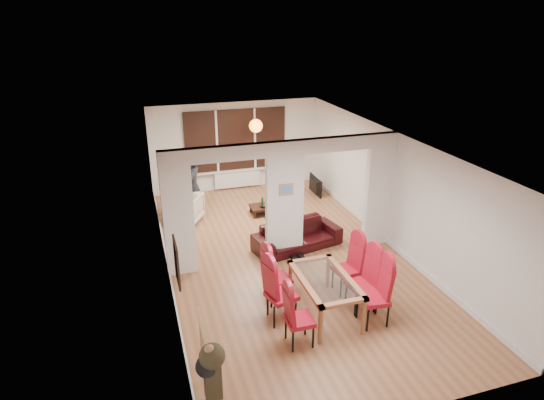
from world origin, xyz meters
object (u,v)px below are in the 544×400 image
sofa (297,236)px  coffee_table (270,209)px  dining_chair_lb (282,291)px  armchair (184,209)px  television (313,186)px  bowl (265,206)px  dining_table (325,296)px  person (194,186)px  dining_chair_ra (374,294)px  bottle (262,202)px  dining_chair_la (300,316)px  dining_chair_rc (346,266)px  dining_chair_lc (278,275)px  dining_chair_rb (362,281)px

sofa → coffee_table: sofa is taller
dining_chair_lb → armchair: dining_chair_lb is taller
television → bowl: 2.07m
dining_table → person: bearing=107.5°
dining_chair_ra → bottle: (-0.53, 4.92, -0.21)m
dining_chair_la → sofa: dining_chair_la is taller
dining_chair_ra → sofa: dining_chair_ra is taller
coffee_table → bowl: (-0.17, -0.09, 0.15)m
dining_chair_ra → armchair: size_ratio=1.41×
dining_chair_rc → sofa: dining_chair_rc is taller
dining_chair_lc → bottle: 3.91m
dining_chair_rc → dining_chair_rb: bearing=-98.0°
dining_chair_lb → bowl: dining_chair_lb is taller
dining_chair_rc → sofa: 1.97m
person → coffee_table: bearing=95.8°
dining_table → dining_chair_rb: (0.67, -0.05, 0.21)m
dining_chair_lc → dining_chair_lb: bearing=-109.7°
dining_chair_rb → bowl: bearing=88.1°
armchair → person: 0.64m
dining_table → dining_chair_ra: (0.68, -0.48, 0.21)m
bottle → bowl: (0.05, -0.05, -0.10)m
armchair → dining_chair_rb: bearing=-30.5°
bowl → sofa: bearing=-84.2°
dining_table → television: dining_table is taller
dining_table → coffee_table: dining_table is taller
coffee_table → bottle: 0.33m
dining_chair_rb → armchair: bearing=110.6°
sofa → television: bearing=50.3°
dining_chair_lb → armchair: (-1.08, 4.52, -0.21)m
dining_chair_lb → bottle: bearing=63.1°
person → coffee_table: size_ratio=1.61×
dining_chair_ra → bowl: (-0.48, 4.87, -0.31)m
armchair → television: armchair is taller
dining_chair_lb → bottle: size_ratio=4.46×
person → television: bearing=117.2°
dining_chair_rc → armchair: 4.78m
dining_table → bowl: 4.39m
dining_chair_lc → dining_chair_ra: (1.34, -1.10, 0.04)m
bottle → television: bearing=28.9°
dining_table → bottle: (0.15, 4.43, 0.00)m
dining_chair_ra → bowl: 4.90m
dining_chair_rb → coffee_table: bearing=85.9°
dining_chair_lb → coffee_table: bearing=60.7°
dining_chair_ra → coffee_table: dining_chair_ra is taller
dining_chair_lc → armchair: bearing=98.6°
dining_chair_lc → dining_chair_rc: 1.32m
dining_chair_lb → dining_table: bearing=-19.0°
dining_chair_lc → dining_chair_rb: (1.34, -0.67, 0.03)m
dining_chair_lb → dining_chair_rb: (1.45, -0.11, -0.01)m
dining_table → bottle: 4.44m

